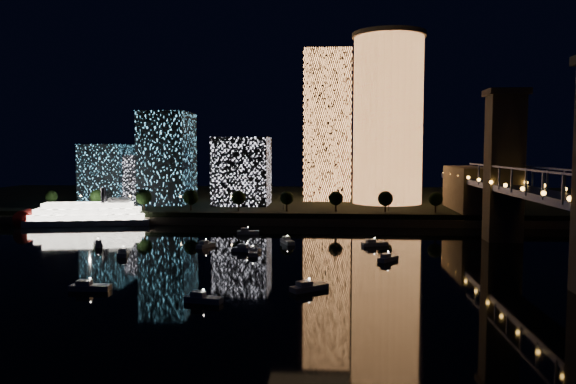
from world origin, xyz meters
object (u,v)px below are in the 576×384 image
object	(u,v)px
tower_rectangular	(327,126)
riverboat	(83,215)
truss_bridge	(560,206)
tower_cylindrical	(388,119)

from	to	relation	value
tower_rectangular	riverboat	distance (m)	123.75
tower_rectangular	truss_bridge	xyz separation A→B (m)	(58.88, -139.17, -25.68)
tower_cylindrical	truss_bridge	world-z (taller)	tower_cylindrical
truss_bridge	riverboat	size ratio (longest dim) A/B	5.03
riverboat	tower_rectangular	bearing A→B (deg)	34.23
tower_cylindrical	truss_bridge	bearing A→B (deg)	-75.98
tower_cylindrical	riverboat	bearing A→B (deg)	-158.40
tower_rectangular	truss_bridge	world-z (taller)	tower_rectangular
tower_rectangular	truss_bridge	distance (m)	153.28
tower_cylindrical	truss_bridge	size ratio (longest dim) A/B	0.30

